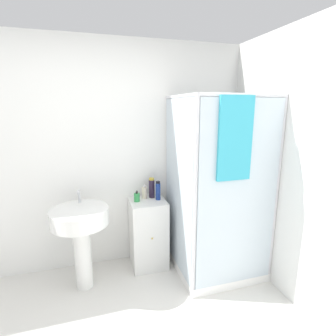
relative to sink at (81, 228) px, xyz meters
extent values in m
cube|color=white|center=(0.20, 0.43, 0.61)|extent=(6.40, 0.06, 2.50)
cube|color=white|center=(1.42, -0.04, -0.60)|extent=(0.89, 0.89, 0.09)
cylinder|color=silver|center=(1.85, 0.38, 0.31)|extent=(0.04, 0.04, 1.91)
cylinder|color=silver|center=(1.00, 0.38, 0.31)|extent=(0.04, 0.04, 1.91)
cylinder|color=silver|center=(1.85, -0.47, 0.31)|extent=(0.04, 0.04, 1.91)
cylinder|color=silver|center=(1.00, -0.47, 0.31)|extent=(0.04, 0.04, 1.91)
cylinder|color=silver|center=(1.42, -0.47, 1.25)|extent=(0.85, 0.04, 0.04)
cylinder|color=silver|center=(1.42, 0.38, 1.25)|extent=(0.85, 0.04, 0.04)
cylinder|color=silver|center=(1.00, -0.04, 1.25)|extent=(0.04, 0.85, 0.04)
cylinder|color=silver|center=(1.85, -0.04, 1.25)|extent=(0.04, 0.85, 0.04)
cube|color=silver|center=(1.42, -0.48, 0.34)|extent=(0.82, 0.01, 1.79)
cube|color=silver|center=(0.99, -0.04, 0.34)|extent=(0.01, 0.82, 1.79)
cylinder|color=#B7BABF|center=(1.65, 0.32, 0.16)|extent=(0.02, 0.02, 1.44)
cylinder|color=#B7BABF|center=(1.65, 0.27, 0.90)|extent=(0.07, 0.07, 0.04)
cube|color=#38ADC6|center=(1.34, -0.50, 0.89)|extent=(0.32, 0.03, 0.73)
cube|color=silver|center=(0.71, 0.20, -0.25)|extent=(0.39, 0.40, 0.79)
sphere|color=gold|center=(0.71, -0.01, -0.21)|extent=(0.02, 0.02, 0.02)
cylinder|color=white|center=(0.00, 0.00, -0.30)|extent=(0.17, 0.17, 0.69)
cylinder|color=white|center=(0.00, 0.00, 0.13)|extent=(0.55, 0.55, 0.15)
cylinder|color=#B7BABF|center=(0.00, 0.19, 0.27)|extent=(0.02, 0.02, 0.13)
cube|color=#B7BABF|center=(0.00, 0.16, 0.32)|extent=(0.02, 0.07, 0.02)
cylinder|color=green|center=(0.59, 0.21, 0.19)|extent=(0.06, 0.06, 0.09)
cylinder|color=black|center=(0.59, 0.21, 0.24)|extent=(0.02, 0.02, 0.02)
cube|color=black|center=(0.59, 0.19, 0.26)|extent=(0.02, 0.04, 0.01)
cylinder|color=#281E33|center=(0.78, 0.29, 0.24)|extent=(0.07, 0.07, 0.21)
cylinder|color=gold|center=(0.78, 0.29, 0.36)|extent=(0.06, 0.06, 0.02)
cylinder|color=navy|center=(0.83, 0.19, 0.24)|extent=(0.05, 0.05, 0.19)
cylinder|color=black|center=(0.83, 0.19, 0.34)|extent=(0.05, 0.05, 0.02)
cylinder|color=beige|center=(0.69, 0.28, 0.21)|extent=(0.06, 0.06, 0.13)
cylinder|color=silver|center=(0.69, 0.28, 0.28)|extent=(0.02, 0.02, 0.02)
cube|color=silver|center=(0.69, 0.27, 0.30)|extent=(0.01, 0.03, 0.01)
camera|label=1|loc=(0.14, -2.49, 1.16)|focal=28.00mm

